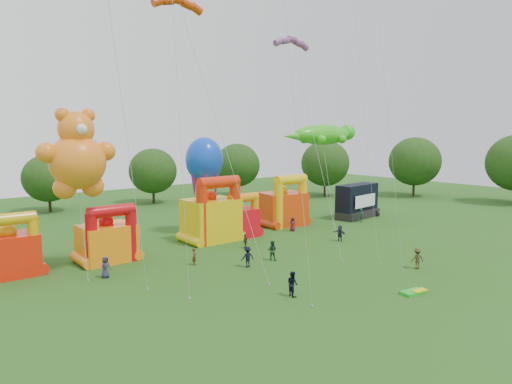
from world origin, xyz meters
TOP-DOWN VIEW (x-y plane):
  - ground at (0.00, 0.00)m, footprint 160.00×160.00m
  - tree_ring at (-1.21, 0.63)m, footprint 126.07×128.20m
  - bouncy_castle_0 at (-20.14, 27.01)m, footprint 4.47×3.59m
  - bouncy_castle_1 at (-11.89, 26.21)m, footprint 5.01×4.07m
  - bouncy_castle_2 at (0.57, 26.94)m, footprint 5.75×4.62m
  - bouncy_castle_3 at (4.11, 26.80)m, footprint 4.72×3.91m
  - bouncy_castle_4 at (12.95, 28.39)m, footprint 6.27×5.38m
  - stage_trailer at (24.97, 25.71)m, footprint 7.84×3.71m
  - teddy_bear_kite at (-14.93, 24.27)m, footprint 6.70×5.33m
  - gecko_kite at (20.14, 27.41)m, footprint 14.33×8.77m
  - octopus_kite at (2.20, 29.55)m, footprint 4.54×9.41m
  - parafoil_kites at (-1.47, 16.04)m, footprint 25.90×10.96m
  - diamond_kites at (0.53, 12.02)m, footprint 22.64×13.42m
  - folded_kite_bundle at (2.90, 2.71)m, footprint 2.13×1.33m
  - spectator_0 at (-14.01, 21.44)m, footprint 1.04×0.84m
  - spectator_1 at (-6.13, 19.95)m, footprint 0.70×0.69m
  - spectator_2 at (0.59, 16.61)m, footprint 1.14×1.18m
  - spectator_3 at (-2.70, 16.28)m, footprint 1.38×0.98m
  - spectator_4 at (1.46, 21.97)m, footprint 0.98×0.76m
  - spectator_5 at (11.70, 17.63)m, footprint 0.61×1.72m
  - spectator_6 at (11.25, 24.92)m, footprint 1.03×0.92m
  - spectator_7 at (22.61, 23.06)m, footprint 0.82×0.82m
  - spectator_8 at (-4.67, 8.25)m, footprint 0.88×1.04m
  - spectator_9 at (8.96, 6.18)m, footprint 1.43×1.19m

SIDE VIEW (x-z plane):
  - ground at x=0.00m, z-range 0.00..0.00m
  - folded_kite_bundle at x=2.90m, z-range -0.02..0.29m
  - spectator_4 at x=1.46m, z-range 0.00..1.55m
  - spectator_1 at x=-6.13m, z-range 0.00..1.63m
  - spectator_6 at x=11.25m, z-range 0.00..1.78m
  - spectator_5 at x=11.70m, z-range 0.00..1.83m
  - spectator_0 at x=-14.01m, z-range 0.00..1.86m
  - spectator_8 at x=-4.67m, z-range 0.00..1.91m
  - spectator_7 at x=22.61m, z-range 0.00..1.92m
  - spectator_2 at x=0.59m, z-range 0.00..1.92m
  - spectator_9 at x=8.96m, z-range 0.00..1.92m
  - spectator_3 at x=-2.70m, z-range 0.00..1.93m
  - bouncy_castle_3 at x=4.11m, z-range -0.61..4.69m
  - bouncy_castle_1 at x=-11.89m, z-range -0.67..4.95m
  - bouncy_castle_0 at x=-20.14m, z-range -0.66..5.02m
  - stage_trailer at x=24.97m, z-range -0.09..4.84m
  - bouncy_castle_4 at x=12.95m, z-range -0.84..6.02m
  - bouncy_castle_2 at x=0.57m, z-range -0.92..6.58m
  - tree_ring at x=-1.21m, z-range 0.22..12.30m
  - octopus_kite at x=2.20m, z-range 0.84..12.70m
  - gecko_kite at x=20.14m, z-range 0.69..14.32m
  - teddy_bear_kite at x=-14.93m, z-range 2.35..16.81m
  - parafoil_kites at x=-1.47m, z-range -0.90..24.16m
  - diamond_kites at x=0.53m, z-range -2.92..33.12m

